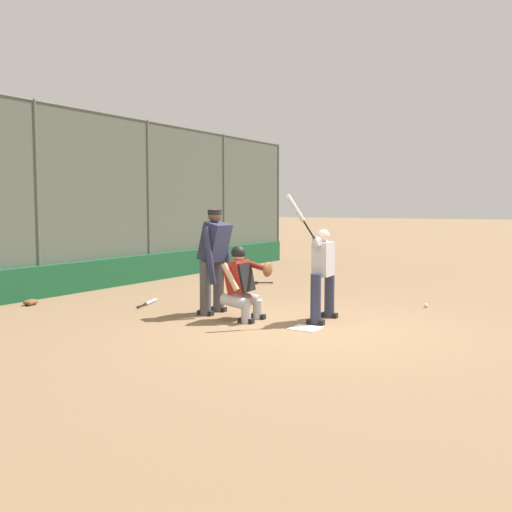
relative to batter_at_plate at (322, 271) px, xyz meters
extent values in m
plane|color=#846647|center=(0.68, 0.03, -0.81)|extent=(160.00, 160.00, 0.00)
cube|color=white|center=(0.68, 0.03, -0.80)|extent=(0.43, 0.43, 0.01)
cylinder|color=#515651|center=(-9.39, -5.98, 1.18)|extent=(0.08, 0.08, 3.97)
cylinder|color=#515651|center=(-6.03, -5.98, 1.18)|extent=(0.08, 0.08, 3.97)
cylinder|color=#515651|center=(-2.68, -5.98, 1.18)|extent=(0.08, 0.08, 3.97)
cylinder|color=#515651|center=(0.68, -5.98, 1.18)|extent=(0.08, 0.08, 3.97)
cube|color=#515B51|center=(0.68, -5.98, 1.18)|extent=(20.13, 0.01, 3.97)
cylinder|color=#515651|center=(0.68, -5.98, 3.13)|extent=(20.13, 0.06, 0.06)
cube|color=#19512D|center=(0.68, -5.88, -0.48)|extent=(19.73, 0.18, 0.66)
cylinder|color=#2D334C|center=(-0.34, -0.02, -0.41)|extent=(0.17, 0.17, 0.80)
cube|color=black|center=(-0.34, -0.02, -0.77)|extent=(0.14, 0.29, 0.08)
cylinder|color=#2D334C|center=(0.32, 0.04, -0.41)|extent=(0.17, 0.17, 0.80)
cube|color=black|center=(0.32, 0.04, -0.77)|extent=(0.14, 0.29, 0.08)
cube|color=#B7B7BC|center=(-0.01, 0.01, 0.20)|extent=(0.45, 0.29, 0.55)
sphere|color=beige|center=(-0.01, 0.01, 0.58)|extent=(0.20, 0.20, 0.20)
cylinder|color=#B7B7BC|center=(0.00, -0.02, 0.48)|extent=(0.56, 0.09, 0.21)
cylinder|color=#B7B7BC|center=(0.26, 0.01, 0.48)|extent=(0.13, 0.16, 0.15)
sphere|color=black|center=(0.27, -0.02, 0.54)|extent=(0.04, 0.04, 0.04)
cylinder|color=black|center=(0.32, -0.09, 0.68)|extent=(0.15, 0.18, 0.30)
cylinder|color=#B7BCC1|center=(0.46, -0.26, 1.02)|extent=(0.24, 0.28, 0.43)
cylinder|color=#B7B7BC|center=(0.37, -0.99, -0.65)|extent=(0.16, 0.16, 0.31)
cylinder|color=#B7B7BC|center=(0.39, -1.19, -0.48)|extent=(0.22, 0.48, 0.24)
cube|color=black|center=(0.37, -0.99, -0.77)|extent=(0.12, 0.27, 0.08)
cylinder|color=#B7B7BC|center=(0.79, -0.96, -0.65)|extent=(0.16, 0.16, 0.31)
cylinder|color=#B7B7BC|center=(0.80, -1.16, -0.48)|extent=(0.22, 0.48, 0.24)
cube|color=black|center=(0.79, -0.96, -0.77)|extent=(0.12, 0.27, 0.08)
cube|color=maroon|center=(0.60, -1.22, -0.10)|extent=(0.48, 0.40, 0.56)
cube|color=black|center=(0.59, -1.07, -0.10)|extent=(0.41, 0.17, 0.47)
sphere|color=tan|center=(0.60, -1.22, 0.25)|extent=(0.21, 0.21, 0.21)
sphere|color=black|center=(0.60, -1.22, 0.29)|extent=(0.23, 0.23, 0.23)
cylinder|color=maroon|center=(0.41, -0.99, 0.07)|extent=(0.26, 0.55, 0.16)
ellipsoid|color=brown|center=(0.50, -0.73, 0.04)|extent=(0.31, 0.12, 0.24)
cylinder|color=tan|center=(0.87, -1.20, -0.07)|extent=(0.12, 0.32, 0.45)
cylinder|color=#4C4C51|center=(0.13, -1.94, -0.35)|extent=(0.19, 0.19, 0.92)
cube|color=black|center=(0.13, -1.94, -0.77)|extent=(0.12, 0.28, 0.08)
cylinder|color=#4C4C51|center=(0.55, -1.92, -0.35)|extent=(0.19, 0.19, 0.92)
cube|color=black|center=(0.55, -1.92, -0.77)|extent=(0.12, 0.28, 0.08)
cube|color=#282D4C|center=(0.34, -1.87, 0.44)|extent=(0.52, 0.46, 0.70)
sphere|color=brown|center=(0.34, -1.87, 0.88)|extent=(0.23, 0.23, 0.23)
cylinder|color=black|center=(0.34, -1.87, 0.95)|extent=(0.24, 0.24, 0.08)
cylinder|color=#282D4C|center=(0.05, -1.82, 0.23)|extent=(0.15, 0.26, 0.98)
cylinder|color=#282D4C|center=(0.62, -1.79, 0.23)|extent=(0.17, 0.26, 0.98)
sphere|color=black|center=(-3.60, -2.95, -0.77)|extent=(0.04, 0.04, 0.04)
cylinder|color=black|center=(-3.51, -3.09, -0.77)|extent=(0.20, 0.30, 0.03)
cylinder|color=#28282D|center=(-3.30, -3.43, -0.77)|extent=(0.30, 0.43, 0.07)
sphere|color=black|center=(0.67, -3.34, -0.77)|extent=(0.04, 0.04, 0.04)
cylinder|color=black|center=(0.50, -3.40, -0.77)|extent=(0.36, 0.15, 0.03)
cylinder|color=#B7BCC1|center=(0.08, -3.55, -0.77)|extent=(0.50, 0.23, 0.07)
sphere|color=black|center=(-4.44, -5.08, -0.77)|extent=(0.04, 0.04, 0.04)
cylinder|color=black|center=(-4.38, -4.91, -0.77)|extent=(0.14, 0.36, 0.03)
cylinder|color=#B7BCC1|center=(-4.25, -4.49, -0.77)|extent=(0.22, 0.50, 0.07)
ellipsoid|color=brown|center=(1.38, -5.36, -0.75)|extent=(0.31, 0.20, 0.11)
ellipsoid|color=brown|center=(1.47, -5.27, -0.76)|extent=(0.11, 0.09, 0.09)
sphere|color=white|center=(-2.16, 1.10, -0.77)|extent=(0.07, 0.07, 0.07)
camera|label=1|loc=(8.77, 3.99, 1.05)|focal=42.00mm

